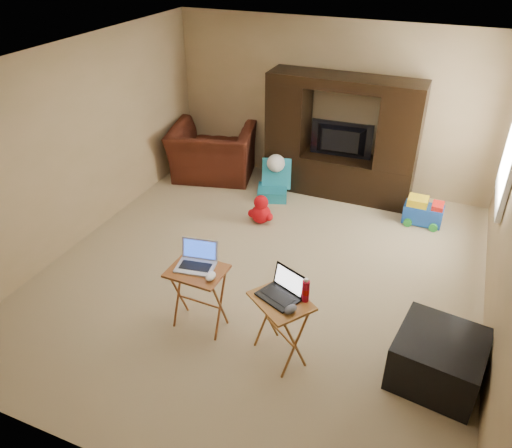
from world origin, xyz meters
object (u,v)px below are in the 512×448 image
at_px(recliner, 213,152).
at_px(laptop_right, 278,287).
at_px(television, 340,141).
at_px(tray_table_left, 199,298).
at_px(entertainment_center, 341,138).
at_px(laptop_left, 195,258).
at_px(tray_table_right, 280,329).
at_px(mouse_right, 290,309).
at_px(water_bottle, 306,291).
at_px(push_toy, 423,211).
at_px(plush_toy, 261,209).
at_px(mouse_left, 211,276).
at_px(child_rocker, 273,180).
at_px(ottoman, 438,359).

height_order(recliner, laptop_right, laptop_right).
height_order(television, tray_table_left, television).
height_order(entertainment_center, tray_table_left, entertainment_center).
distance_m(entertainment_center, laptop_left, 3.49).
distance_m(tray_table_right, mouse_right, 0.42).
xyz_separation_m(recliner, water_bottle, (2.62, -3.25, 0.39)).
height_order(entertainment_center, push_toy, entertainment_center).
height_order(plush_toy, water_bottle, water_bottle).
bearing_deg(plush_toy, recliner, 140.28).
xyz_separation_m(tray_table_left, mouse_right, (1.05, -0.20, 0.37)).
bearing_deg(laptop_right, recliner, 149.58).
relative_size(mouse_left, water_bottle, 0.67).
distance_m(television, child_rocker, 1.15).
xyz_separation_m(television, mouse_left, (-0.34, -3.50, -0.12)).
distance_m(laptop_right, mouse_left, 0.69).
relative_size(recliner, mouse_right, 9.15).
relative_size(plush_toy, ottoman, 0.56).
bearing_deg(plush_toy, ottoman, -37.61).
bearing_deg(entertainment_center, push_toy, -18.16).
bearing_deg(child_rocker, tray_table_right, -86.59).
bearing_deg(water_bottle, laptop_right, -165.96).
relative_size(push_toy, mouse_right, 3.75).
bearing_deg(water_bottle, mouse_left, -175.97).
height_order(entertainment_center, child_rocker, entertainment_center).
xyz_separation_m(recliner, push_toy, (3.38, -0.23, -0.22)).
distance_m(tray_table_right, mouse_left, 0.83).
bearing_deg(tray_table_left, entertainment_center, 82.88).
bearing_deg(television, mouse_left, 81.99).
distance_m(recliner, mouse_right, 4.30).
relative_size(laptop_left, mouse_left, 2.58).
distance_m(push_toy, tray_table_right, 3.26).
distance_m(plush_toy, mouse_left, 2.35).
bearing_deg(tray_table_left, mouse_right, -9.47).
bearing_deg(ottoman, water_bottle, -170.02).
height_order(push_toy, tray_table_right, tray_table_right).
relative_size(child_rocker, laptop_right, 1.60).
distance_m(push_toy, laptop_right, 3.31).
bearing_deg(ottoman, tray_table_left, -174.85).
height_order(child_rocker, plush_toy, child_rocker).
height_order(recliner, tray_table_left, recliner).
distance_m(tray_table_left, water_bottle, 1.21).
height_order(tray_table_right, laptop_left, laptop_left).
distance_m(tray_table_left, mouse_right, 1.13).
relative_size(tray_table_right, water_bottle, 3.25).
bearing_deg(child_rocker, push_toy, -16.46).
distance_m(child_rocker, tray_table_right, 3.26).
relative_size(push_toy, laptop_right, 1.45).
distance_m(television, push_toy, 1.56).
bearing_deg(child_rocker, ottoman, -64.52).
bearing_deg(laptop_right, water_bottle, 37.95).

